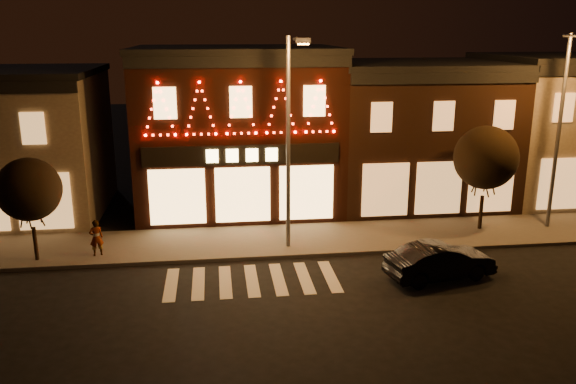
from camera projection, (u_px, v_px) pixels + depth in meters
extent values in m
plane|color=black|center=(261.00, 333.00, 18.41)|extent=(120.00, 120.00, 0.00)
cube|color=#47423D|center=(291.00, 240.00, 26.28)|extent=(44.00, 4.00, 0.15)
cube|color=black|center=(238.00, 131.00, 30.72)|extent=(10.00, 8.00, 8.00)
cube|color=black|center=(236.00, 49.00, 29.61)|extent=(10.20, 8.20, 0.30)
cube|color=black|center=(240.00, 62.00, 25.84)|extent=(10.00, 0.25, 0.50)
cube|color=black|center=(242.00, 155.00, 26.91)|extent=(9.00, 0.15, 0.90)
cube|color=#FFD87F|center=(242.00, 155.00, 26.81)|extent=(3.40, 0.08, 0.60)
cube|color=#311B11|center=(413.00, 135.00, 31.98)|extent=(9.00, 8.00, 7.20)
cube|color=black|center=(417.00, 64.00, 30.98)|extent=(9.20, 8.20, 0.30)
cube|color=black|center=(446.00, 78.00, 27.21)|extent=(9.00, 0.25, 0.50)
cube|color=#756553|center=(568.00, 129.00, 33.03)|extent=(9.00, 8.00, 7.50)
cylinder|color=#59595E|center=(288.00, 146.00, 24.18)|extent=(0.18, 0.18, 8.76)
cylinder|color=#59595E|center=(295.00, 39.00, 22.24)|extent=(0.44, 1.74, 0.11)
cube|color=#59595E|center=(303.00, 41.00, 21.45)|extent=(0.60, 0.41, 0.20)
cube|color=orange|center=(303.00, 44.00, 21.48)|extent=(0.45, 0.29, 0.05)
cylinder|color=#59595E|center=(558.00, 134.00, 26.71)|extent=(0.18, 0.18, 8.83)
cylinder|color=black|center=(35.00, 243.00, 23.68)|extent=(0.16, 0.16, 1.37)
sphere|color=black|center=(29.00, 189.00, 23.08)|extent=(2.51, 2.51, 2.51)
cylinder|color=black|center=(481.00, 212.00, 27.36)|extent=(0.17, 0.17, 1.58)
sphere|color=black|center=(486.00, 158.00, 26.67)|extent=(2.89, 2.89, 2.89)
imported|color=black|center=(440.00, 261.00, 22.25)|extent=(4.37, 2.25, 1.37)
imported|color=gray|center=(96.00, 238.00, 24.12)|extent=(0.64, 0.52, 1.52)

